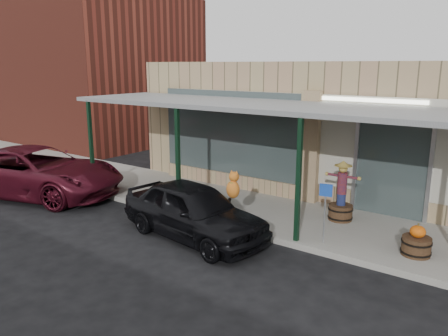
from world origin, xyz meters
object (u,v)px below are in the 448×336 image
Objects in this scene: barrel_scarecrow at (341,200)px; car_maroon at (36,172)px; handicap_sign at (325,205)px; barrel_pumpkin at (416,244)px; parked_sedan at (194,210)px.

barrel_scarecrow is 0.28× the size of car_maroon.
barrel_scarecrow reaches higher than handicap_sign.
barrel_scarecrow is at bearing 151.71° from barrel_pumpkin.
parked_sedan is at bearing -105.62° from car_maroon.
parked_sedan is at bearing -159.76° from barrel_pumpkin.
barrel_scarecrow is at bearing -88.54° from car_maroon.
car_maroon is (-9.15, -1.45, -0.26)m from handicap_sign.
parked_sedan is (-2.82, -1.20, -0.36)m from handicap_sign.
car_maroon is at bearing -169.79° from barrel_pumpkin.
car_maroon is (-11.02, -1.99, 0.38)m from barrel_pumpkin.
barrel_pumpkin is 5.01m from parked_sedan.
barrel_scarecrow reaches higher than barrel_pumpkin.
barrel_pumpkin is at bearing -97.71° from car_maroon.
barrel_pumpkin is at bearing -32.19° from barrel_scarecrow.
parked_sedan is (-4.69, -1.73, 0.28)m from barrel_pumpkin.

